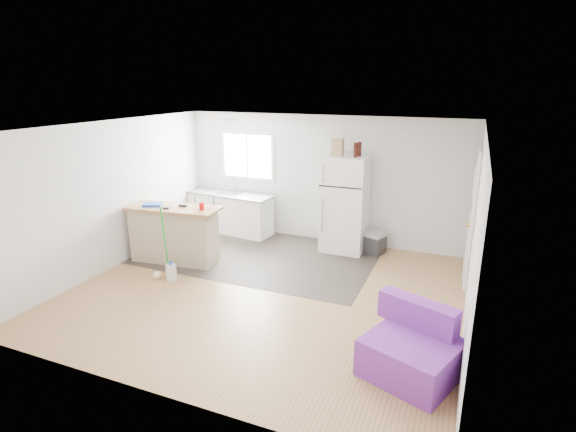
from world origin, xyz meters
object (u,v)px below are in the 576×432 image
(cooler, at_px, (370,241))
(bottle_right, at_px, (359,149))
(red_cup, at_px, (202,206))
(mop, at_px, (160,265))
(kitchen_cabinets, at_px, (230,212))
(bottle_left, at_px, (356,150))
(refrigerator, at_px, (345,204))
(cardboard_box, at_px, (338,147))
(cleaner_jug, at_px, (171,272))
(blue_tray, at_px, (152,204))
(purple_seat, at_px, (412,350))
(peninsula, at_px, (174,234))

(cooler, distance_m, bottle_right, 1.68)
(red_cup, bearing_deg, mop, -115.07)
(kitchen_cabinets, distance_m, bottle_left, 2.99)
(refrigerator, bearing_deg, bottle_right, 4.55)
(red_cup, distance_m, bottle_left, 2.76)
(cooler, relative_size, mop, 0.50)
(cardboard_box, bearing_deg, kitchen_cabinets, 175.58)
(cleaner_jug, xyz_separation_m, bottle_right, (2.32, 2.37, 1.73))
(mop, bearing_deg, refrigerator, 16.60)
(blue_tray, relative_size, bottle_right, 1.20)
(cooler, xyz_separation_m, cardboard_box, (-0.63, -0.12, 1.69))
(blue_tray, bearing_deg, purple_seat, -19.12)
(blue_tray, distance_m, bottle_left, 3.57)
(bottle_right, bearing_deg, purple_seat, -66.28)
(kitchen_cabinets, relative_size, purple_seat, 1.67)
(cleaner_jug, height_order, blue_tray, blue_tray)
(cleaner_jug, bearing_deg, refrigerator, 24.10)
(cleaner_jug, distance_m, mop, 0.23)
(purple_seat, bearing_deg, bottle_right, 134.56)
(purple_seat, relative_size, blue_tray, 3.73)
(mop, height_order, bottle_left, bottle_left)
(purple_seat, relative_size, mop, 0.93)
(kitchen_cabinets, distance_m, bottle_right, 3.01)
(peninsula, distance_m, refrigerator, 3.05)
(cleaner_jug, xyz_separation_m, cardboard_box, (1.96, 2.27, 1.75))
(peninsula, bearing_deg, red_cup, -2.55)
(cleaner_jug, bearing_deg, kitchen_cabinets, 73.47)
(kitchen_cabinets, bearing_deg, bottle_right, 4.32)
(bottle_left, xyz_separation_m, bottle_right, (0.04, 0.13, 0.00))
(cardboard_box, relative_size, bottle_left, 1.20)
(kitchen_cabinets, relative_size, peninsula, 1.15)
(kitchen_cabinets, bearing_deg, blue_tray, -98.34)
(cleaner_jug, bearing_deg, bottle_left, 20.48)
(refrigerator, relative_size, cleaner_jug, 5.57)
(kitchen_cabinets, xyz_separation_m, purple_seat, (4.10, -3.39, -0.15))
(mop, distance_m, red_cup, 1.14)
(mop, bearing_deg, red_cup, 36.03)
(purple_seat, distance_m, bottle_left, 3.87)
(bottle_right, bearing_deg, blue_tray, -150.80)
(cleaner_jug, relative_size, bottle_right, 1.25)
(blue_tray, bearing_deg, bottle_right, 29.20)
(kitchen_cabinets, distance_m, mop, 2.46)
(purple_seat, distance_m, mop, 4.09)
(cooler, bearing_deg, bottle_left, -136.91)
(cooler, distance_m, bottle_left, 1.70)
(bottle_left, bearing_deg, cardboard_box, 175.89)
(kitchen_cabinets, distance_m, refrigerator, 2.47)
(mop, height_order, blue_tray, mop)
(purple_seat, bearing_deg, peninsula, 179.49)
(bottle_right, bearing_deg, cleaner_jug, -134.37)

